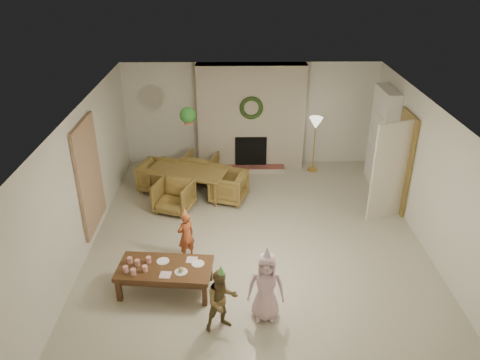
{
  "coord_description": "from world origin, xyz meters",
  "views": [
    {
      "loc": [
        -0.41,
        -7.25,
        4.9
      ],
      "look_at": [
        -0.3,
        0.4,
        1.05
      ],
      "focal_mm": 35.18,
      "sensor_mm": 36.0,
      "label": 1
    }
  ],
  "objects_px": {
    "dining_table": "(188,182)",
    "child_plaid": "(222,300)",
    "dining_chair_left": "(157,176)",
    "dining_chair_near": "(174,196)",
    "child_red": "(186,236)",
    "dining_chair_right": "(229,186)",
    "dining_chair_far": "(201,167)",
    "child_pink": "(266,287)",
    "coffee_table_top": "(165,268)"
  },
  "relations": [
    {
      "from": "dining_chair_far",
      "to": "dining_chair_right",
      "type": "bearing_deg",
      "value": 141.34
    },
    {
      "from": "coffee_table_top",
      "to": "child_red",
      "type": "relative_size",
      "value": 1.64
    },
    {
      "from": "dining_chair_right",
      "to": "dining_table",
      "type": "bearing_deg",
      "value": -90.0
    },
    {
      "from": "dining_table",
      "to": "dining_chair_right",
      "type": "height_order",
      "value": "dining_chair_right"
    },
    {
      "from": "dining_table",
      "to": "child_plaid",
      "type": "distance_m",
      "value": 4.1
    },
    {
      "from": "coffee_table_top",
      "to": "child_plaid",
      "type": "distance_m",
      "value": 1.22
    },
    {
      "from": "dining_chair_far",
      "to": "dining_chair_left",
      "type": "distance_m",
      "value": 1.04
    },
    {
      "from": "dining_chair_left",
      "to": "dining_chair_far",
      "type": "bearing_deg",
      "value": -45.0
    },
    {
      "from": "dining_chair_right",
      "to": "child_pink",
      "type": "height_order",
      "value": "child_pink"
    },
    {
      "from": "child_red",
      "to": "child_plaid",
      "type": "height_order",
      "value": "child_plaid"
    },
    {
      "from": "dining_chair_near",
      "to": "dining_table",
      "type": "bearing_deg",
      "value": 90.0
    },
    {
      "from": "dining_chair_left",
      "to": "child_red",
      "type": "height_order",
      "value": "child_red"
    },
    {
      "from": "dining_chair_right",
      "to": "child_plaid",
      "type": "xyz_separation_m",
      "value": [
        -0.07,
        -3.73,
        0.16
      ]
    },
    {
      "from": "dining_table",
      "to": "dining_chair_near",
      "type": "xyz_separation_m",
      "value": [
        -0.23,
        -0.7,
        0.03
      ]
    },
    {
      "from": "dining_chair_right",
      "to": "child_red",
      "type": "xyz_separation_m",
      "value": [
        -0.71,
        -2.04,
        0.12
      ]
    },
    {
      "from": "dining_chair_near",
      "to": "dining_chair_right",
      "type": "relative_size",
      "value": 1.0
    },
    {
      "from": "child_plaid",
      "to": "child_pink",
      "type": "distance_m",
      "value": 0.66
    },
    {
      "from": "dining_chair_left",
      "to": "child_plaid",
      "type": "bearing_deg",
      "value": -142.36
    },
    {
      "from": "dining_table",
      "to": "child_red",
      "type": "height_order",
      "value": "child_red"
    },
    {
      "from": "dining_table",
      "to": "dining_chair_left",
      "type": "height_order",
      "value": "dining_chair_left"
    },
    {
      "from": "dining_table",
      "to": "child_plaid",
      "type": "bearing_deg",
      "value": -60.52
    },
    {
      "from": "dining_chair_near",
      "to": "dining_chair_right",
      "type": "distance_m",
      "value": 1.18
    },
    {
      "from": "dining_chair_near",
      "to": "dining_chair_far",
      "type": "xyz_separation_m",
      "value": [
        0.46,
        1.4,
        0.0
      ]
    },
    {
      "from": "child_pink",
      "to": "dining_chair_right",
      "type": "bearing_deg",
      "value": 102.88
    },
    {
      "from": "coffee_table_top",
      "to": "dining_chair_right",
      "type": "bearing_deg",
      "value": 76.78
    },
    {
      "from": "dining_chair_near",
      "to": "coffee_table_top",
      "type": "height_order",
      "value": "dining_chair_near"
    },
    {
      "from": "dining_chair_far",
      "to": "child_red",
      "type": "relative_size",
      "value": 0.81
    },
    {
      "from": "dining_chair_near",
      "to": "child_red",
      "type": "height_order",
      "value": "child_red"
    },
    {
      "from": "dining_chair_left",
      "to": "coffee_table_top",
      "type": "xyz_separation_m",
      "value": [
        0.61,
        -3.42,
        0.09
      ]
    },
    {
      "from": "dining_chair_far",
      "to": "coffee_table_top",
      "type": "xyz_separation_m",
      "value": [
        -0.32,
        -3.89,
        0.09
      ]
    },
    {
      "from": "dining_chair_far",
      "to": "dining_table",
      "type": "bearing_deg",
      "value": 90.0
    },
    {
      "from": "dining_chair_left",
      "to": "child_plaid",
      "type": "distance_m",
      "value": 4.51
    },
    {
      "from": "dining_table",
      "to": "child_pink",
      "type": "distance_m",
      "value": 4.08
    },
    {
      "from": "dining_chair_near",
      "to": "coffee_table_top",
      "type": "distance_m",
      "value": 2.49
    },
    {
      "from": "dining_chair_right",
      "to": "dining_chair_far",
      "type": "bearing_deg",
      "value": -128.66
    },
    {
      "from": "dining_chair_far",
      "to": "dining_chair_left",
      "type": "height_order",
      "value": "same"
    },
    {
      "from": "dining_chair_far",
      "to": "coffee_table_top",
      "type": "bearing_deg",
      "value": 103.41
    },
    {
      "from": "dining_table",
      "to": "child_plaid",
      "type": "height_order",
      "value": "child_plaid"
    },
    {
      "from": "dining_table",
      "to": "dining_chair_near",
      "type": "relative_size",
      "value": 2.34
    },
    {
      "from": "dining_chair_left",
      "to": "child_red",
      "type": "xyz_separation_m",
      "value": [
        0.86,
        -2.55,
        0.12
      ]
    },
    {
      "from": "coffee_table_top",
      "to": "child_plaid",
      "type": "relative_size",
      "value": 1.49
    },
    {
      "from": "dining_chair_right",
      "to": "dining_chair_near",
      "type": "bearing_deg",
      "value": -51.34
    },
    {
      "from": "coffee_table_top",
      "to": "child_plaid",
      "type": "bearing_deg",
      "value": -37.56
    },
    {
      "from": "coffee_table_top",
      "to": "child_plaid",
      "type": "xyz_separation_m",
      "value": [
        0.9,
        -0.83,
        0.07
      ]
    },
    {
      "from": "dining_chair_right",
      "to": "child_plaid",
      "type": "height_order",
      "value": "child_plaid"
    },
    {
      "from": "dining_chair_near",
      "to": "child_red",
      "type": "xyz_separation_m",
      "value": [
        0.39,
        -1.63,
        0.12
      ]
    },
    {
      "from": "child_plaid",
      "to": "child_pink",
      "type": "bearing_deg",
      "value": -1.98
    },
    {
      "from": "dining_chair_near",
      "to": "coffee_table_top",
      "type": "relative_size",
      "value": 0.49
    },
    {
      "from": "child_pink",
      "to": "dining_chair_far",
      "type": "bearing_deg",
      "value": 108.81
    },
    {
      "from": "dining_chair_far",
      "to": "child_plaid",
      "type": "relative_size",
      "value": 0.73
    }
  ]
}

